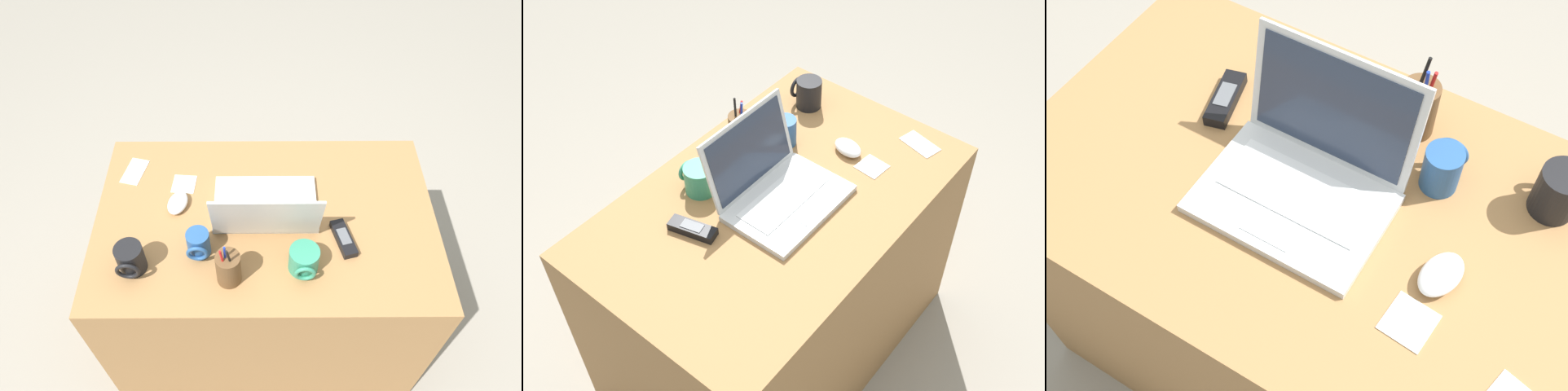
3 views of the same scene
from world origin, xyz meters
TOP-DOWN VIEW (x-y plane):
  - ground_plane at (0.00, 0.00)m, footprint 6.00×6.00m
  - desk at (0.00, 0.00)m, footprint 1.11×0.71m
  - laptop at (0.00, -0.00)m, footprint 0.34×0.29m
  - computer_mouse at (0.29, -0.05)m, footprint 0.08×0.11m
  - coffee_mug_white at (0.20, 0.14)m, footprint 0.07×0.08m
  - coffee_mug_tall at (0.40, 0.19)m, footprint 0.08×0.09m
  - coffee_mug_spare at (-0.11, 0.19)m, footprint 0.09×0.10m
  - cordless_phone at (-0.24, 0.09)m, footprint 0.08×0.14m
  - pen_holder at (0.11, 0.23)m, footprint 0.07×0.07m
  - paper_note_near_laptop at (0.28, -0.14)m, footprint 0.08×0.09m
  - paper_note_left at (0.46, -0.20)m, footprint 0.09×0.13m

SIDE VIEW (x-z plane):
  - ground_plane at x=0.00m, z-range 0.00..0.00m
  - desk at x=0.00m, z-range 0.00..0.75m
  - paper_note_near_laptop at x=0.28m, z-range 0.75..0.75m
  - paper_note_left at x=0.46m, z-range 0.75..0.75m
  - cordless_phone at x=-0.24m, z-range 0.75..0.77m
  - computer_mouse at x=0.29m, z-range 0.75..0.78m
  - coffee_mug_spare at x=-0.11m, z-range 0.75..0.83m
  - coffee_mug_white at x=0.20m, z-range 0.75..0.84m
  - laptop at x=0.00m, z-range 0.68..0.91m
  - coffee_mug_tall at x=0.40m, z-range 0.75..0.85m
  - pen_holder at x=0.11m, z-range 0.72..0.89m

